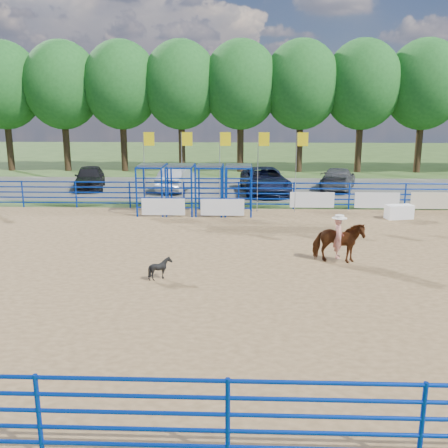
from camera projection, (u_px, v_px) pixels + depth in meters
The scene contains 13 objects.
ground at pixel (236, 266), 17.69m from camera, with size 120.00×120.00×0.00m, color #3B5722.
arena_dirt at pixel (236, 266), 17.69m from camera, with size 30.00×20.00×0.02m, color olive.
gravel_strip at pixel (239, 188), 34.22m from camera, with size 40.00×10.00×0.01m, color slate.
announcer_table at pixel (399, 212), 24.93m from camera, with size 1.31×0.61×0.70m, color white.
horse_and_rider at pixel (338, 239), 17.85m from camera, with size 1.91×1.09×2.50m.
calf at pixel (160, 268), 16.26m from camera, with size 0.59×0.67×0.73m, color black.
car_a at pixel (90, 177), 33.83m from camera, with size 1.86×4.62×1.57m, color black.
car_b at pixel (177, 179), 33.16m from camera, with size 1.62×4.66×1.53m, color #97999F.
car_c at pixel (265, 181), 32.09m from camera, with size 2.73×5.93×1.65m, color #151A34.
car_d at pixel (338, 179), 33.54m from camera, with size 2.05×5.05×1.46m, color #4E4F51.
perimeter_fence at pixel (236, 246), 17.52m from camera, with size 30.10×20.10×1.50m.
chute_assembly at pixel (202, 190), 26.06m from camera, with size 19.32×2.41×4.20m.
treeline at pixel (241, 81), 41.21m from camera, with size 56.40×6.40×11.24m.
Camera 1 is at (0.20, -16.86, 5.58)m, focal length 40.00 mm.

